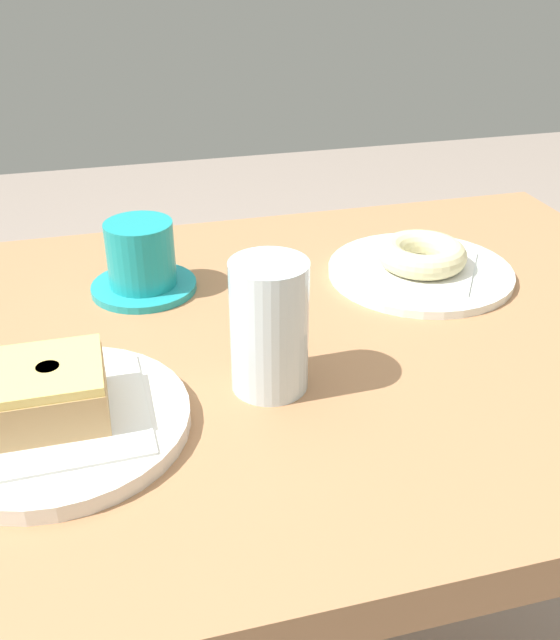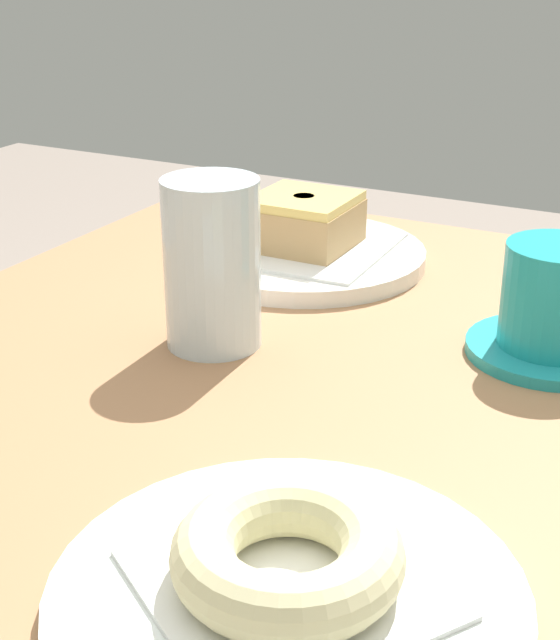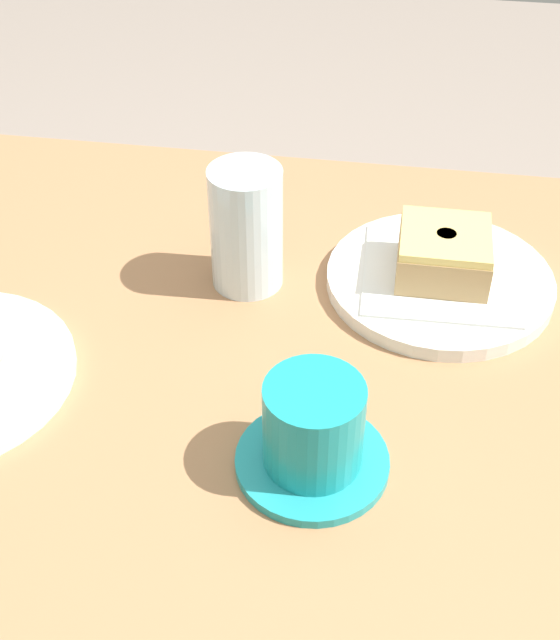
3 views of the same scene
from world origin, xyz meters
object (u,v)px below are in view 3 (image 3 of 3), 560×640
(plate_glazed_square, at_px, (439,281))
(water_glass, at_px, (246,228))
(coffee_cup, at_px, (313,432))
(donut_glazed_square, at_px, (444,253))

(plate_glazed_square, bearing_deg, water_glass, 5.77)
(coffee_cup, bearing_deg, plate_glazed_square, -111.24)
(plate_glazed_square, distance_m, water_glass, 0.20)
(plate_glazed_square, height_order, coffee_cup, coffee_cup)
(donut_glazed_square, xyz_separation_m, coffee_cup, (0.10, 0.25, -0.00))
(coffee_cup, bearing_deg, donut_glazed_square, -111.24)
(plate_glazed_square, distance_m, donut_glazed_square, 0.03)
(plate_glazed_square, distance_m, coffee_cup, 0.27)
(donut_glazed_square, height_order, water_glass, water_glass)
(donut_glazed_square, height_order, coffee_cup, coffee_cup)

